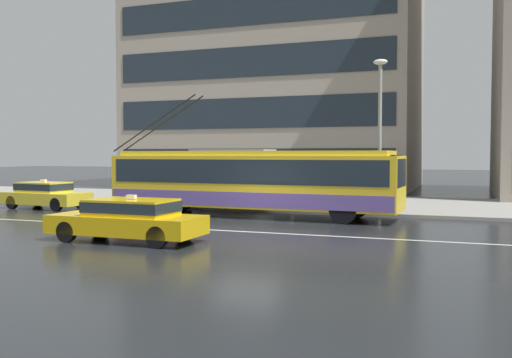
# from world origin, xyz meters

# --- Properties ---
(ground_plane) EXTENTS (160.00, 160.00, 0.00)m
(ground_plane) POSITION_xyz_m (0.00, 0.00, 0.00)
(ground_plane) COLOR black
(sidewalk_slab) EXTENTS (80.00, 10.00, 0.14)m
(sidewalk_slab) POSITION_xyz_m (0.00, 9.87, 0.07)
(sidewalk_slab) COLOR gray
(sidewalk_slab) RESTS_ON ground_plane
(lane_centre_line) EXTENTS (72.00, 0.14, 0.01)m
(lane_centre_line) POSITION_xyz_m (0.00, -1.20, 0.00)
(lane_centre_line) COLOR silver
(lane_centre_line) RESTS_ON ground_plane
(trolleybus) EXTENTS (12.84, 2.97, 5.16)m
(trolleybus) POSITION_xyz_m (-1.02, 3.27, 1.51)
(trolleybus) COLOR yellow
(trolleybus) RESTS_ON ground_plane
(taxi_queued_behind_bus) EXTENTS (4.33, 2.10, 1.39)m
(taxi_queued_behind_bus) POSITION_xyz_m (-11.42, 2.95, 0.70)
(taxi_queued_behind_bus) COLOR yellow
(taxi_queued_behind_bus) RESTS_ON ground_plane
(taxi_oncoming_near) EXTENTS (4.66, 1.85, 1.39)m
(taxi_oncoming_near) POSITION_xyz_m (-2.07, -4.35, 0.70)
(taxi_oncoming_near) COLOR gold
(taxi_oncoming_near) RESTS_ON ground_plane
(bus_shelter) EXTENTS (3.80, 1.85, 2.68)m
(bus_shelter) POSITION_xyz_m (-3.17, 6.58, 2.16)
(bus_shelter) COLOR gray
(bus_shelter) RESTS_ON sidewalk_slab
(pedestrian_at_shelter) EXTENTS (1.10, 1.10, 2.02)m
(pedestrian_at_shelter) POSITION_xyz_m (2.79, 5.62, 1.73)
(pedestrian_at_shelter) COLOR #19294B
(pedestrian_at_shelter) RESTS_ON sidewalk_slab
(pedestrian_approaching_curb) EXTENTS (1.37, 1.37, 2.01)m
(pedestrian_approaching_curb) POSITION_xyz_m (-4.87, 6.25, 1.77)
(pedestrian_approaching_curb) COLOR #4C444B
(pedestrian_approaching_curb) RESTS_ON sidewalk_slab
(pedestrian_walking_past) EXTENTS (1.61, 1.61, 1.95)m
(pedestrian_walking_past) POSITION_xyz_m (-5.89, 7.58, 1.75)
(pedestrian_walking_past) COLOR #201B30
(pedestrian_walking_past) RESTS_ON sidewalk_slab
(pedestrian_waiting_by_pole) EXTENTS (1.34, 1.34, 2.02)m
(pedestrian_waiting_by_pole) POSITION_xyz_m (-0.56, 6.89, 1.75)
(pedestrian_waiting_by_pole) COLOR #504550
(pedestrian_waiting_by_pole) RESTS_ON sidewalk_slab
(street_lamp) EXTENTS (0.60, 0.32, 6.47)m
(street_lamp) POSITION_xyz_m (3.86, 5.71, 3.98)
(street_lamp) COLOR gray
(street_lamp) RESTS_ON sidewalk_slab
(office_tower_corner_left) EXTENTS (21.48, 14.41, 17.95)m
(office_tower_corner_left) POSITION_xyz_m (-6.79, 24.71, 8.99)
(office_tower_corner_left) COLOR #A29788
(office_tower_corner_left) RESTS_ON ground_plane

